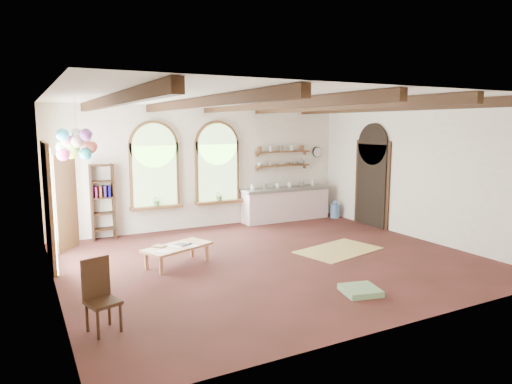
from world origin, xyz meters
TOP-DOWN VIEW (x-y plane):
  - floor at (0.00, 0.00)m, footprint 8.00×8.00m
  - ceiling_beams at (0.00, 0.00)m, footprint 6.20×6.80m
  - window_left at (-1.40, 3.43)m, footprint 1.30×0.28m
  - window_right at (0.30, 3.43)m, footprint 1.30×0.28m
  - left_doorway at (-3.95, 1.80)m, footprint 0.10×1.90m
  - right_doorway at (3.95, 1.50)m, footprint 0.10×1.30m
  - kitchen_counter at (2.30, 3.20)m, footprint 2.68×0.62m
  - wall_shelf_lower at (2.30, 3.38)m, footprint 1.70×0.24m
  - wall_shelf_upper at (2.30, 3.38)m, footprint 1.70×0.24m
  - wall_clock at (3.55, 3.45)m, footprint 0.32×0.04m
  - bookshelf at (-2.70, 3.32)m, footprint 0.53×0.32m
  - coffee_table at (-1.79, 0.55)m, footprint 1.47×1.07m
  - side_chair at (-3.57, -1.78)m, footprint 0.48×0.48m
  - floor_mat at (1.64, -0.10)m, footprint 2.00×1.49m
  - floor_cushion at (0.36, -2.30)m, footprint 0.68×0.68m
  - water_jug_a at (3.75, 2.78)m, footprint 0.27×0.27m
  - water_jug_b at (3.30, 3.20)m, footprint 0.31×0.31m
  - balloon_cluster at (-3.41, 1.49)m, footprint 0.75×0.84m
  - table_book at (-2.18, 0.61)m, footprint 0.30×0.31m
  - tablet at (-1.67, 0.59)m, footprint 0.27×0.31m
  - potted_plant_left at (-1.40, 3.32)m, footprint 0.27×0.23m
  - potted_plant_right at (0.30, 3.32)m, footprint 0.27×0.23m
  - shelf_cup_a at (1.55, 3.38)m, footprint 0.12×0.10m
  - shelf_cup_b at (1.90, 3.38)m, footprint 0.10×0.10m
  - shelf_bowl_a at (2.25, 3.38)m, footprint 0.22×0.22m
  - shelf_bowl_b at (2.60, 3.38)m, footprint 0.20×0.20m
  - shelf_vase at (2.95, 3.38)m, footprint 0.18×0.18m

SIDE VIEW (x-z plane):
  - floor at x=0.00m, z-range 0.00..0.00m
  - floor_mat at x=1.64m, z-range 0.00..0.02m
  - floor_cushion at x=0.36m, z-range 0.00..0.10m
  - water_jug_a at x=3.75m, z-range -0.04..0.48m
  - water_jug_b at x=3.30m, z-range -0.04..0.55m
  - side_chair at x=-3.57m, z-range -0.21..0.77m
  - coffee_table at x=-1.79m, z-range 0.15..0.53m
  - tablet at x=-1.67m, z-range 0.38..0.39m
  - table_book at x=-2.18m, z-range 0.38..0.40m
  - kitchen_counter at x=2.30m, z-range 0.01..0.95m
  - potted_plant_left at x=-1.40m, z-range 0.70..1.00m
  - potted_plant_right at x=0.30m, z-range 0.70..1.00m
  - bookshelf at x=-2.70m, z-range 0.00..1.80m
  - right_doorway at x=3.95m, z-range -0.10..2.30m
  - left_doorway at x=-3.95m, z-range -0.10..2.40m
  - wall_shelf_lower at x=2.30m, z-range 1.53..1.57m
  - shelf_bowl_a at x=2.25m, z-range 1.57..1.62m
  - shelf_bowl_b at x=2.60m, z-range 1.57..1.63m
  - shelf_cup_b at x=1.90m, z-range 1.57..1.66m
  - shelf_cup_a at x=1.55m, z-range 1.57..1.67m
  - window_left at x=-1.40m, z-range 0.53..2.73m
  - window_right at x=0.30m, z-range 0.53..2.73m
  - shelf_vase at x=2.95m, z-range 1.57..1.76m
  - wall_clock at x=3.55m, z-range 1.74..2.06m
  - wall_shelf_upper at x=2.30m, z-range 1.93..1.97m
  - balloon_cluster at x=-3.41m, z-range 1.76..2.91m
  - ceiling_beams at x=0.00m, z-range 3.01..3.19m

